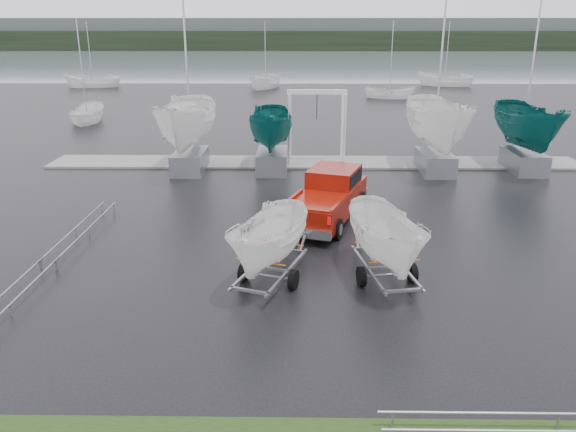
{
  "coord_description": "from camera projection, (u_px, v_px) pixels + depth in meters",
  "views": [
    {
      "loc": [
        -1.09,
        -18.32,
        7.42
      ],
      "look_at": [
        -1.37,
        0.03,
        1.2
      ],
      "focal_mm": 35.0,
      "sensor_mm": 36.0,
      "label": 1
    }
  ],
  "objects": [
    {
      "name": "mast_rack_0",
      "position": [
        82.0,
        228.0,
        20.68
      ],
      "size": [
        0.56,
        6.5,
        0.06
      ],
      "rotation": [
        0.0,
        0.0,
        1.57
      ],
      "color": "gray",
      "rests_on": "ground"
    },
    {
      "name": "trailer_parked",
      "position": [
        390.0,
        194.0,
        16.33
      ],
      "size": [
        2.03,
        3.75,
        5.17
      ],
      "rotation": [
        0.0,
        0.0,
        0.17
      ],
      "color": "gray",
      "rests_on": "ground"
    },
    {
      "name": "moored_boat_2",
      "position": [
        389.0,
        98.0,
        60.72
      ],
      "size": [
        2.5,
        2.46,
        10.69
      ],
      "rotation": [
        0.0,
        0.0,
        1.33
      ],
      "color": "white",
      "rests_on": "ground"
    },
    {
      "name": "mast_rack_2",
      "position": [
        566.0,
        423.0,
        10.55
      ],
      "size": [
        7.0,
        0.56,
        0.06
      ],
      "color": "gray",
      "rests_on": "ground"
    },
    {
      "name": "keelboat_1",
      "position": [
        272.0,
        104.0,
        29.2
      ],
      "size": [
        2.28,
        3.2,
        7.16
      ],
      "color": "gray",
      "rests_on": "ground"
    },
    {
      "name": "mast_rack_1",
      "position": [
        0.0,
        305.0,
        15.0
      ],
      "size": [
        0.56,
        6.5,
        0.06
      ],
      "rotation": [
        0.0,
        0.0,
        1.57
      ],
      "color": "gray",
      "rests_on": "ground"
    },
    {
      "name": "ground_plane",
      "position": [
        327.0,
        249.0,
        19.71
      ],
      "size": [
        120.0,
        120.0,
        0.0
      ],
      "primitive_type": "plane",
      "color": "black",
      "rests_on": "ground"
    },
    {
      "name": "lake",
      "position": [
        302.0,
        65.0,
        114.41
      ],
      "size": [
        300.0,
        300.0,
        0.0
      ],
      "primitive_type": "plane",
      "color": "slate",
      "rests_on": "ground"
    },
    {
      "name": "treeline",
      "position": [
        300.0,
        41.0,
        179.74
      ],
      "size": [
        300.0,
        8.0,
        6.0
      ],
      "primitive_type": "cube",
      "color": "black",
      "rests_on": "ground"
    },
    {
      "name": "moored_boat_3",
      "position": [
        444.0,
        86.0,
        73.11
      ],
      "size": [
        3.47,
        3.42,
        11.56
      ],
      "rotation": [
        0.0,
        0.0,
        4.38
      ],
      "color": "white",
      "rests_on": "ground"
    },
    {
      "name": "dock",
      "position": [
        315.0,
        162.0,
        32.01
      ],
      "size": [
        30.0,
        3.0,
        0.12
      ],
      "primitive_type": "cube",
      "color": "gray",
      "rests_on": "ground"
    },
    {
      "name": "keelboat_0",
      "position": [
        186.0,
        87.0,
        28.79
      ],
      "size": [
        2.81,
        3.2,
        11.0
      ],
      "color": "gray",
      "rests_on": "ground"
    },
    {
      "name": "trailer_hitched",
      "position": [
        270.0,
        198.0,
        16.28
      ],
      "size": [
        2.28,
        3.79,
        4.97
      ],
      "rotation": [
        0.0,
        0.0,
        -0.33
      ],
      "color": "gray",
      "rests_on": "ground"
    },
    {
      "name": "moored_boat_4",
      "position": [
        93.0,
        87.0,
        71.56
      ],
      "size": [
        2.99,
        2.93,
        11.47
      ],
      "rotation": [
        0.0,
        0.0,
        4.84
      ],
      "color": "white",
      "rests_on": "ground"
    },
    {
      "name": "keelboat_3",
      "position": [
        533.0,
        95.0,
        28.95
      ],
      "size": [
        2.56,
        3.2,
        10.73
      ],
      "color": "gray",
      "rests_on": "ground"
    },
    {
      "name": "pickup_truck",
      "position": [
        329.0,
        194.0,
        22.54
      ],
      "size": [
        3.77,
        6.17,
        1.94
      ],
      "rotation": [
        0.0,
        0.0,
        -0.33
      ],
      "color": "maroon",
      "rests_on": "ground"
    },
    {
      "name": "moored_boat_1",
      "position": [
        266.0,
        88.0,
        70.64
      ],
      "size": [
        3.52,
        3.56,
        11.63
      ],
      "rotation": [
        0.0,
        0.0,
        5.94
      ],
      "color": "white",
      "rests_on": "ground"
    },
    {
      "name": "moored_boat_0",
      "position": [
        88.0,
        122.0,
        45.72
      ],
      "size": [
        2.4,
        2.46,
        10.91
      ],
      "rotation": [
        0.0,
        0.0,
        3.24
      ],
      "color": "white",
      "rests_on": "ground"
    },
    {
      "name": "keelboat_2",
      "position": [
        441.0,
        86.0,
        28.59
      ],
      "size": [
        2.85,
        3.2,
        11.03
      ],
      "color": "gray",
      "rests_on": "ground"
    },
    {
      "name": "boat_hoist",
      "position": [
        317.0,
        116.0,
        31.17
      ],
      "size": [
        3.3,
        2.18,
        4.12
      ],
      "color": "silver",
      "rests_on": "ground"
    },
    {
      "name": "far_hill",
      "position": [
        300.0,
        34.0,
        186.67
      ],
      "size": [
        300.0,
        6.0,
        10.0
      ],
      "primitive_type": "cube",
      "color": "#4C5651",
      "rests_on": "ground"
    }
  ]
}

